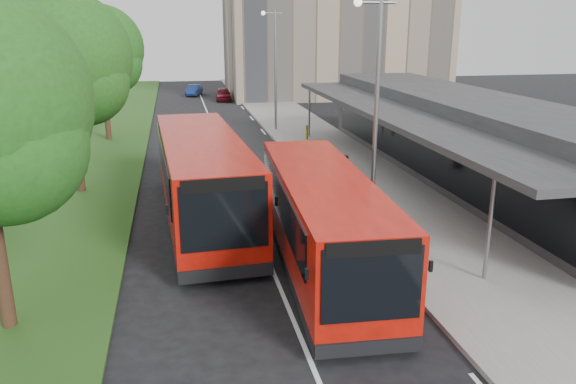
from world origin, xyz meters
name	(u,v)px	position (x,y,z in m)	size (l,w,h in m)	color
ground	(268,259)	(0.00, 0.00, 0.00)	(120.00, 120.00, 0.00)	black
pavement	(307,135)	(6.00, 20.00, 0.07)	(5.00, 80.00, 0.15)	gray
grass_verge	(108,143)	(-7.00, 20.00, 0.05)	(5.00, 80.00, 0.10)	#274F19
lane_centre_line	(225,156)	(0.00, 15.00, 0.01)	(0.12, 70.00, 0.01)	silver
kerb_dashes	(270,140)	(3.30, 19.00, 0.01)	(0.12, 56.00, 0.01)	silver
office_block	(335,6)	(14.00, 42.00, 9.00)	(22.00, 12.00, 18.00)	tan
station_building	(462,137)	(10.86, 8.00, 2.04)	(7.70, 26.00, 4.00)	#29292B
tree_mid	(68,65)	(-7.01, 9.05, 5.59)	(5.38, 5.38, 8.65)	#362115
tree_far	(101,54)	(-7.01, 21.05, 5.48)	(5.28, 5.28, 8.48)	#362115
lamp_post_near	(374,101)	(4.12, 2.00, 4.72)	(1.44, 0.28, 8.00)	gray
lamp_post_far	(274,63)	(4.12, 22.00, 4.72)	(1.44, 0.28, 8.00)	gray
bus_main	(323,221)	(1.54, -1.00, 1.52)	(3.22, 10.59, 2.96)	red
bus_second	(203,179)	(-1.80, 3.97, 1.69)	(3.58, 11.75, 3.29)	red
litter_bin	(343,164)	(5.34, 9.38, 0.60)	(0.50, 0.50, 0.89)	#3B2518
bollard	(307,132)	(5.51, 17.99, 0.61)	(0.15, 0.15, 0.92)	yellow
car_near	(223,94)	(2.06, 39.31, 0.62)	(1.47, 3.65, 1.24)	#580C16
car_far	(194,90)	(-0.62, 43.96, 0.55)	(1.17, 3.36, 1.11)	navy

